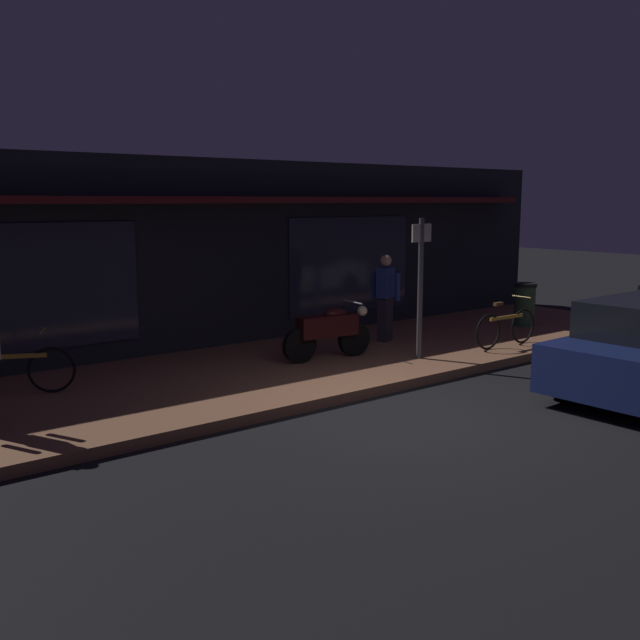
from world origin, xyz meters
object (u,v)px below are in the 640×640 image
object	(u,v)px
trash_bin	(525,304)
bicycle_parked	(13,370)
motorcycle	(329,330)
person_bystander	(385,296)
sign_post	(420,280)
bicycle_extra	(506,327)

from	to	relation	value
trash_bin	bicycle_parked	bearing A→B (deg)	174.54
motorcycle	person_bystander	world-z (taller)	person_bystander
motorcycle	sign_post	size ratio (longest dim) A/B	0.71
bicycle_parked	person_bystander	distance (m)	6.78
motorcycle	sign_post	distance (m)	1.78
motorcycle	person_bystander	xyz separation A→B (m)	(1.84, 0.57, 0.38)
bicycle_parked	motorcycle	bearing A→B (deg)	-10.87
trash_bin	sign_post	bearing A→B (deg)	-168.21
motorcycle	bicycle_parked	xyz separation A→B (m)	(-4.91, 0.94, -0.14)
motorcycle	trash_bin	distance (m)	5.41
person_bystander	trash_bin	xyz separation A→B (m)	(3.57, -0.61, -0.41)
bicycle_parked	trash_bin	world-z (taller)	trash_bin
bicycle_parked	trash_bin	bearing A→B (deg)	-5.46
sign_post	motorcycle	bearing A→B (deg)	144.12
bicycle_extra	trash_bin	distance (m)	2.45
person_bystander	sign_post	xyz separation A→B (m)	(-0.59, -1.48, 0.48)
bicycle_extra	trash_bin	size ratio (longest dim) A/B	1.79
bicycle_extra	sign_post	bearing A→B (deg)	171.71
motorcycle	sign_post	bearing A→B (deg)	-35.88
bicycle_parked	sign_post	bearing A→B (deg)	-16.72
trash_bin	motorcycle	bearing A→B (deg)	179.54
bicycle_parked	trash_bin	xyz separation A→B (m)	(10.32, -0.99, 0.11)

